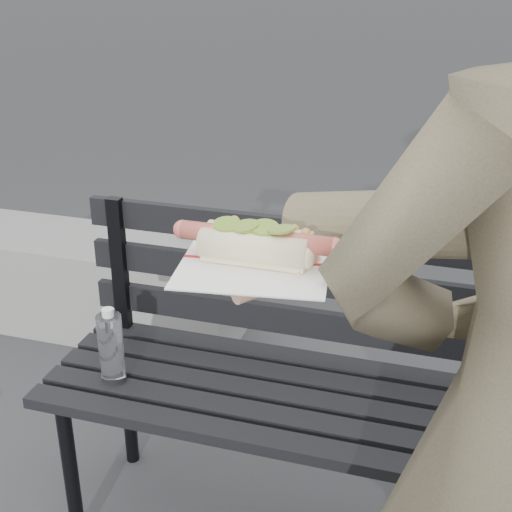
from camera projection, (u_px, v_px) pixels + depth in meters
The scene contains 3 objects.
park_bench at pixel (335, 371), 1.81m from camera, with size 1.50×0.44×0.88m.
concrete_block at pixel (101, 283), 3.00m from camera, with size 1.20×0.40×0.40m, color slate.
held_hotdog at pixel (414, 233), 0.90m from camera, with size 0.62×0.30×0.20m.
Camera 1 is at (0.35, -0.70, 1.53)m, focal length 50.00 mm.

